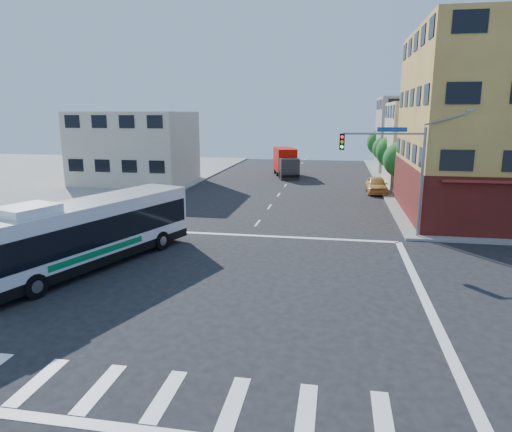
# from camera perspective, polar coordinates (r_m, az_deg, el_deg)

# --- Properties ---
(ground) EXTENTS (120.00, 120.00, 0.00)m
(ground) POSITION_cam_1_polar(r_m,az_deg,el_deg) (21.15, -5.95, -9.06)
(ground) COLOR black
(ground) RESTS_ON ground
(sidewalk_nw) EXTENTS (50.00, 50.00, 0.15)m
(sidewalk_nw) POSITION_cam_1_polar(r_m,az_deg,el_deg) (67.86, -26.80, 4.80)
(sidewalk_nw) COLOR gray
(sidewalk_nw) RESTS_ON ground
(building_east_near) EXTENTS (12.06, 10.06, 9.00)m
(building_east_near) POSITION_cam_1_polar(r_m,az_deg,el_deg) (54.15, 22.50, 8.25)
(building_east_near) COLOR #C7B498
(building_east_near) RESTS_ON ground
(building_east_far) EXTENTS (12.06, 10.06, 10.00)m
(building_east_far) POSITION_cam_1_polar(r_m,az_deg,el_deg) (67.86, 20.07, 9.58)
(building_east_far) COLOR gray
(building_east_far) RESTS_ON ground
(building_west) EXTENTS (12.06, 10.06, 8.00)m
(building_west) POSITION_cam_1_polar(r_m,az_deg,el_deg) (53.93, -14.83, 8.24)
(building_west) COLOR beige
(building_west) RESTS_ON ground
(signal_mast_ne) EXTENTS (7.91, 1.13, 8.07)m
(signal_mast_ne) POSITION_cam_1_polar(r_m,az_deg,el_deg) (29.81, 16.96, 6.70)
(signal_mast_ne) COLOR gray
(signal_mast_ne) RESTS_ON ground
(street_tree_a) EXTENTS (3.60, 3.60, 5.53)m
(street_tree_a) POSITION_cam_1_polar(r_m,az_deg,el_deg) (47.39, 17.89, 6.98)
(street_tree_a) COLOR #382414
(street_tree_a) RESTS_ON ground
(street_tree_b) EXTENTS (3.80, 3.80, 5.79)m
(street_tree_b) POSITION_cam_1_polar(r_m,az_deg,el_deg) (55.29, 16.83, 7.95)
(street_tree_b) COLOR #382414
(street_tree_b) RESTS_ON ground
(street_tree_c) EXTENTS (3.40, 3.40, 5.29)m
(street_tree_c) POSITION_cam_1_polar(r_m,az_deg,el_deg) (63.24, 16.00, 8.27)
(street_tree_c) COLOR #382414
(street_tree_c) RESTS_ON ground
(street_tree_d) EXTENTS (4.00, 4.00, 6.03)m
(street_tree_d) POSITION_cam_1_polar(r_m,az_deg,el_deg) (71.17, 15.40, 9.09)
(street_tree_d) COLOR #382414
(street_tree_d) RESTS_ON ground
(transit_bus) EXTENTS (6.74, 13.06, 3.81)m
(transit_bus) POSITION_cam_1_polar(r_m,az_deg,el_deg) (24.97, -20.31, -1.90)
(transit_bus) COLOR black
(transit_bus) RESTS_ON ground
(box_truck) EXTENTS (4.15, 8.08, 3.49)m
(box_truck) POSITION_cam_1_polar(r_m,az_deg,el_deg) (58.24, 3.75, 6.65)
(box_truck) COLOR #26272C
(box_truck) RESTS_ON ground
(parked_car) EXTENTS (2.02, 4.89, 1.66)m
(parked_car) POSITION_cam_1_polar(r_m,az_deg,el_deg) (47.29, 14.82, 3.78)
(parked_car) COLOR gold
(parked_car) RESTS_ON ground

